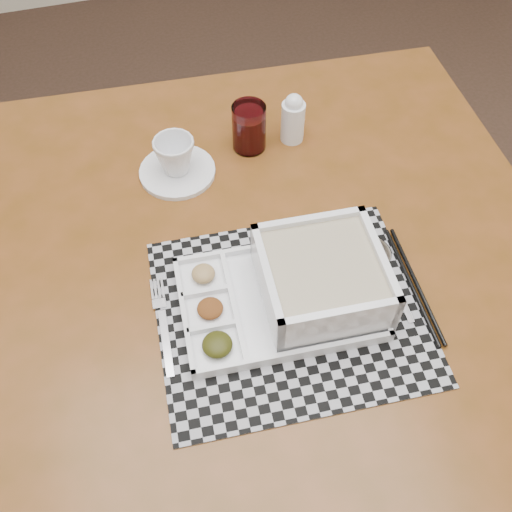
{
  "coord_description": "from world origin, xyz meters",
  "views": [
    {
      "loc": [
        0.17,
        -0.52,
        1.6
      ],
      "look_at": [
        0.33,
        -0.0,
        0.87
      ],
      "focal_mm": 40.0,
      "sensor_mm": 36.0,
      "label": 1
    }
  ],
  "objects_px": {
    "juice_glass": "(249,129)",
    "creamer_bottle": "(293,118)",
    "serving_tray": "(310,284)",
    "dining_table": "(265,278)",
    "cup": "(175,156)"
  },
  "relations": [
    {
      "from": "cup",
      "to": "dining_table",
      "type": "bearing_deg",
      "value": -70.83
    },
    {
      "from": "serving_tray",
      "to": "creamer_bottle",
      "type": "distance_m",
      "value": 0.4
    },
    {
      "from": "juice_glass",
      "to": "creamer_bottle",
      "type": "bearing_deg",
      "value": -1.58
    },
    {
      "from": "dining_table",
      "to": "creamer_bottle",
      "type": "height_order",
      "value": "creamer_bottle"
    },
    {
      "from": "dining_table",
      "to": "serving_tray",
      "type": "xyz_separation_m",
      "value": [
        0.04,
        -0.11,
        0.12
      ]
    },
    {
      "from": "juice_glass",
      "to": "cup",
      "type": "bearing_deg",
      "value": -167.64
    },
    {
      "from": "dining_table",
      "to": "creamer_bottle",
      "type": "bearing_deg",
      "value": 62.35
    },
    {
      "from": "serving_tray",
      "to": "juice_glass",
      "type": "relative_size",
      "value": 3.43
    },
    {
      "from": "dining_table",
      "to": "cup",
      "type": "xyz_separation_m",
      "value": [
        -0.11,
        0.24,
        0.13
      ]
    },
    {
      "from": "dining_table",
      "to": "serving_tray",
      "type": "relative_size",
      "value": 3.33
    },
    {
      "from": "serving_tray",
      "to": "cup",
      "type": "relative_size",
      "value": 4.32
    },
    {
      "from": "dining_table",
      "to": "creamer_bottle",
      "type": "distance_m",
      "value": 0.33
    },
    {
      "from": "dining_table",
      "to": "serving_tray",
      "type": "height_order",
      "value": "serving_tray"
    },
    {
      "from": "dining_table",
      "to": "serving_tray",
      "type": "bearing_deg",
      "value": -70.63
    },
    {
      "from": "serving_tray",
      "to": "cup",
      "type": "height_order",
      "value": "serving_tray"
    }
  ]
}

